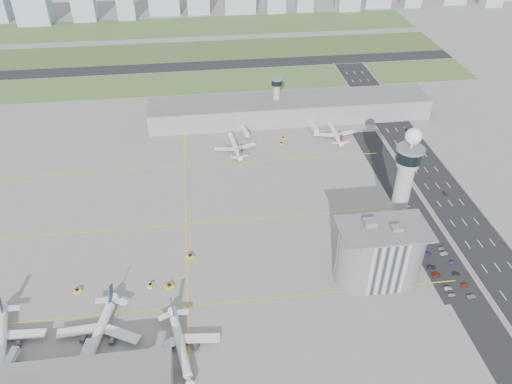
{
  "coord_description": "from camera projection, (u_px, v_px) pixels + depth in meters",
  "views": [
    {
      "loc": [
        -28.31,
        -187.99,
        177.61
      ],
      "look_at": [
        0.0,
        35.0,
        15.0
      ],
      "focal_mm": 35.0,
      "sensor_mm": 36.0,
      "label": 1
    }
  ],
  "objects": [
    {
      "name": "taxiway_line_h_2",
      "position": [
        185.0,
        166.0,
        326.34
      ],
      "size": [
        260.0,
        0.6,
        0.01
      ],
      "primitive_type": "cube",
      "color": "yellow",
      "rests_on": "ground"
    },
    {
      "name": "car_lot_3",
      "position": [
        432.0,
        267.0,
        249.75
      ],
      "size": [
        4.43,
        2.15,
        1.24
      ],
      "primitive_type": "imported",
      "rotation": [
        0.0,
        0.0,
        1.47
      ],
      "color": "#232429",
      "rests_on": "ground"
    },
    {
      "name": "tug_3",
      "position": [
        190.0,
        256.0,
        255.69
      ],
      "size": [
        4.16,
        4.36,
        2.09
      ],
      "primitive_type": null,
      "rotation": [
        0.0,
        0.0,
        0.66
      ],
      "color": "gold",
      "rests_on": "ground"
    },
    {
      "name": "airplane_near_c",
      "position": [
        180.0,
        342.0,
        207.1
      ],
      "size": [
        41.33,
        46.22,
        11.38
      ],
      "primitive_type": null,
      "rotation": [
        0.0,
        0.0,
        -1.39
      ],
      "color": "white",
      "rests_on": "ground"
    },
    {
      "name": "taxiway_line_h_0",
      "position": [
        188.0,
        307.0,
        229.89
      ],
      "size": [
        260.0,
        0.6,
        0.01
      ],
      "primitive_type": "cube",
      "color": "yellow",
      "rests_on": "ground"
    },
    {
      "name": "highway",
      "position": [
        475.0,
        236.0,
        269.79
      ],
      "size": [
        28.0,
        500.0,
        0.1
      ],
      "primitive_type": "cube",
      "color": "black",
      "rests_on": "ground"
    },
    {
      "name": "ground",
      "position": [
        265.0,
        255.0,
        258.09
      ],
      "size": [
        1000.0,
        1000.0,
        0.0
      ],
      "primitive_type": "plane",
      "color": "gray"
    },
    {
      "name": "tug_4",
      "position": [
        281.0,
        143.0,
        348.72
      ],
      "size": [
        2.11,
        2.94,
        1.65
      ],
      "primitive_type": null,
      "rotation": [
        0.0,
        0.0,
        -3.09
      ],
      "color": "gold",
      "rests_on": "ground"
    },
    {
      "name": "jet_bridge_near_2",
      "position": [
        156.0,
        363.0,
        201.98
      ],
      "size": [
        5.39,
        14.31,
        5.7
      ],
      "primitive_type": null,
      "rotation": [
        0.0,
        0.0,
        1.4
      ],
      "color": "silver",
      "rests_on": "ground"
    },
    {
      "name": "jet_bridge_near_0",
      "position": [
        2.0,
        380.0,
        195.85
      ],
      "size": [
        5.39,
        14.31,
        5.7
      ],
      "primitive_type": null,
      "rotation": [
        0.0,
        0.0,
        1.4
      ],
      "color": "silver",
      "rests_on": "ground"
    },
    {
      "name": "control_tower",
      "position": [
        404.0,
        180.0,
        251.33
      ],
      "size": [
        14.0,
        14.0,
        64.5
      ],
      "color": "#ADAAA5",
      "rests_on": "ground"
    },
    {
      "name": "car_lot_4",
      "position": [
        427.0,
        253.0,
        257.95
      ],
      "size": [
        3.72,
        1.72,
        1.23
      ],
      "primitive_type": "imported",
      "rotation": [
        0.0,
        0.0,
        1.65
      ],
      "color": "navy",
      "rests_on": "ground"
    },
    {
      "name": "airplane_near_b",
      "position": [
        97.0,
        331.0,
        211.19
      ],
      "size": [
        45.85,
        50.84,
        12.27
      ],
      "primitive_type": null,
      "rotation": [
        0.0,
        0.0,
        -1.79
      ],
      "color": "white",
      "rests_on": "ground"
    },
    {
      "name": "jet_bridge_far_1",
      "position": [
        309.0,
        124.0,
        367.82
      ],
      "size": [
        5.39,
        14.31,
        5.7
      ],
      "primitive_type": null,
      "rotation": [
        0.0,
        0.0,
        -1.4
      ],
      "color": "silver",
      "rests_on": "ground"
    },
    {
      "name": "airplane_far_a",
      "position": [
        235.0,
        143.0,
        341.05
      ],
      "size": [
        33.13,
        37.74,
        9.72
      ],
      "primitive_type": null,
      "rotation": [
        0.0,
        0.0,
        1.68
      ],
      "color": "white",
      "rests_on": "ground"
    },
    {
      "name": "tug_1",
      "position": [
        150.0,
        285.0,
        239.53
      ],
      "size": [
        2.96,
        3.64,
        1.84
      ],
      "primitive_type": null,
      "rotation": [
        0.0,
        0.0,
        2.86
      ],
      "color": "yellow",
      "rests_on": "ground"
    },
    {
      "name": "barrier_right",
      "position": [
        499.0,
        233.0,
        270.9
      ],
      "size": [
        0.6,
        500.0,
        1.2
      ],
      "primitive_type": "cube",
      "color": "#9E9E99",
      "rests_on": "ground"
    },
    {
      "name": "taxiway_line_h_1",
      "position": [
        186.0,
        224.0,
        278.11
      ],
      "size": [
        260.0,
        0.6,
        0.01
      ],
      "primitive_type": "cube",
      "color": "yellow",
      "rests_on": "ground"
    },
    {
      "name": "car_lot_7",
      "position": [
        465.0,
        285.0,
        240.12
      ],
      "size": [
        3.99,
        1.99,
        1.11
      ],
      "primitive_type": "imported",
      "rotation": [
        0.0,
        0.0,
        1.69
      ],
      "color": "#B62A0E",
      "rests_on": "ground"
    },
    {
      "name": "airplane_near_a",
      "position": [
        0.0,
        339.0,
        208.17
      ],
      "size": [
        44.49,
        49.25,
        11.84
      ],
      "primitive_type": null,
      "rotation": [
        0.0,
        0.0,
        -1.34
      ],
      "color": "white",
      "rests_on": "ground"
    },
    {
      "name": "secondary_tower",
      "position": [
        277.0,
        95.0,
        370.69
      ],
      "size": [
        8.6,
        8.6,
        31.9
      ],
      "color": "#ADAAA5",
      "rests_on": "ground"
    },
    {
      "name": "barrier_left",
      "position": [
        450.0,
        238.0,
        268.04
      ],
      "size": [
        0.6,
        500.0,
        1.2
      ],
      "primitive_type": "cube",
      "color": "#9E9E99",
      "rests_on": "ground"
    },
    {
      "name": "admin_building",
      "position": [
        380.0,
        253.0,
        236.74
      ],
      "size": [
        42.0,
        24.0,
        33.5
      ],
      "color": "#B2B2B7",
      "rests_on": "ground"
    },
    {
      "name": "tug_5",
      "position": [
        283.0,
        138.0,
        354.8
      ],
      "size": [
        3.43,
        2.87,
        1.7
      ],
      "primitive_type": null,
      "rotation": [
        0.0,
        0.0,
        1.91
      ],
      "color": "#EEAE06",
      "rests_on": "ground"
    },
    {
      "name": "car_lot_10",
      "position": [
        444.0,
        253.0,
        258.0
      ],
      "size": [
        4.66,
        2.73,
        1.22
      ],
      "primitive_type": "imported",
      "rotation": [
        0.0,
        0.0,
        1.74
      ],
      "color": "silver",
      "rests_on": "ground"
    },
    {
      "name": "car_lot_6",
      "position": [
        472.0,
        296.0,
        234.19
      ],
      "size": [
        4.44,
        2.47,
        1.17
      ],
      "primitive_type": "imported",
      "rotation": [
        0.0,
        0.0,
        1.7
      ],
      "color": "#9EA6AB",
      "rests_on": "ground"
    },
    {
      "name": "jet_bridge_near_1",
      "position": [
        80.0,
        372.0,
        198.92
      ],
      "size": [
        5.39,
        14.31,
        5.7
      ],
      "primitive_type": null,
      "rotation": [
        0.0,
        0.0,
        1.4
      ],
      "color": "silver",
      "rests_on": "ground"
    },
    {
      "name": "tug_2",
      "position": [
        169.0,
        286.0,
        238.82
      ],
      "size": [
        4.34,
        3.82,
        2.1
      ],
      "primitive_type": null,
      "rotation": [
        0.0,
        0.0,
        -1.12
      ],
      "color": "#EAAF09",
      "rests_on": "ground"
    },
    {
      "name": "car_lot_9",
      "position": [
        453.0,
        263.0,
        252.59
      ],
      "size": [
        3.58,
        1.71,
        1.13
      ],
      "primitive_type": "imported",
      "rotation": [
        0.0,
        0.0,
        1.73
      ],
      "color": "navy",
      "rests_on": "ground"
    },
    {
      "name": "grass_strip_2",
      "position": [
        200.0,
        26.0,
        561.45
      ],
      "size": [
        480.0,
        70.0,
        0.08
      ],
      "primitive_type": "cube",
      "color": "#46612E",
      "rests_on": "ground"
    },
    {
      "name": "car_lot_1",
      "position": [
        448.0,
        288.0,
        238.28
      ],
      "size": [
        3.94,
        1.58,
        1.27
      ],
      "primitive_type": "imported",
      "rotation": [
        0.0,
        0.0,
        1.63
      ],
      "color": "#A7A7A7",
      "rests_on": "ground"
    },
    {
      "name": "car_lot_11",
      "position": [
        441.0,
        248.0,
        261.18
      ],
      "size": [
        4.08,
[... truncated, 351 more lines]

